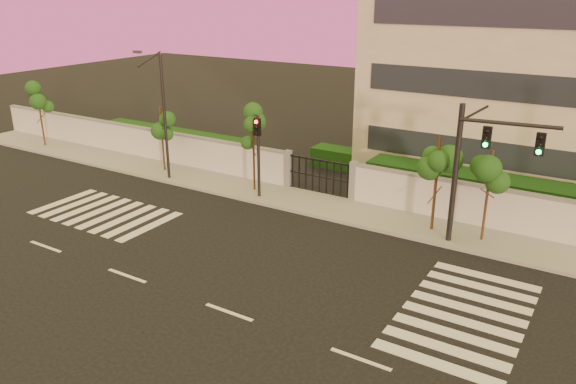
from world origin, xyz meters
name	(u,v)px	position (x,y,z in m)	size (l,w,h in m)	color
ground	(229,312)	(0.00, 0.00, 0.00)	(120.00, 120.00, 0.00)	black
sidewalk	(358,213)	(0.00, 10.50, 0.07)	(60.00, 3.00, 0.15)	gray
perimeter_wall	(373,186)	(0.10, 12.00, 1.07)	(60.00, 0.36, 2.20)	silver
hedge_row	(411,180)	(1.17, 14.74, 0.82)	(41.00, 4.25, 1.80)	#12330F
road_markings	(254,259)	(-1.58, 3.76, 0.01)	(57.00, 7.62, 0.02)	silver
street_tree_a	(39,100)	(-24.10, 10.34, 3.36)	(1.47, 1.17, 4.56)	#382314
street_tree_b	(162,124)	(-12.93, 10.56, 2.98)	(1.41, 1.13, 4.05)	#382314
street_tree_c	(254,129)	(-6.22, 10.51, 3.55)	(1.40, 1.11, 4.83)	#382314
street_tree_d	(438,162)	(3.81, 10.38, 3.35)	(1.65, 1.31, 4.55)	#382314
street_tree_e	(490,176)	(6.06, 10.43, 3.11)	(1.47, 1.17, 4.23)	#382314
traffic_signal_main	(476,161)	(5.58, 9.59, 3.92)	(3.92, 0.61, 6.21)	black
traffic_signal_secondary	(258,147)	(-5.44, 9.77, 2.88)	(0.35, 0.34, 4.53)	black
streetlight_west	(162,112)	(-11.68, 9.43, 4.08)	(0.45, 1.82, 7.55)	black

